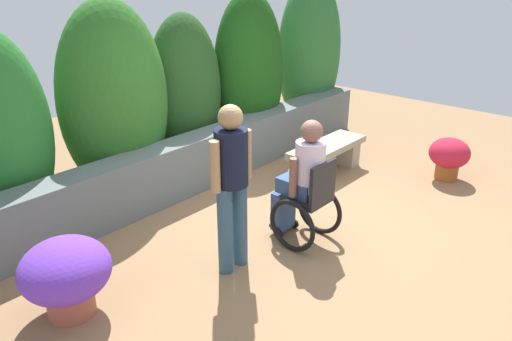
{
  "coord_description": "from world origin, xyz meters",
  "views": [
    {
      "loc": [
        -3.92,
        -2.78,
        2.72
      ],
      "look_at": [
        -0.63,
        0.13,
        0.85
      ],
      "focal_mm": 34.57,
      "sensor_mm": 36.0,
      "label": 1
    }
  ],
  "objects_px": {
    "flower_pot_purple_near": "(66,274)",
    "flower_pot_terracotta_by_wall": "(449,156)",
    "person_standing_companion": "(232,179)",
    "stone_bench": "(327,155)",
    "person_in_wheelchair": "(305,186)"
  },
  "relations": [
    {
      "from": "flower_pot_purple_near",
      "to": "flower_pot_terracotta_by_wall",
      "type": "distance_m",
      "value": 4.96
    },
    {
      "from": "person_standing_companion",
      "to": "stone_bench",
      "type": "bearing_deg",
      "value": 14.61
    },
    {
      "from": "flower_pot_terracotta_by_wall",
      "to": "person_standing_companion",
      "type": "bearing_deg",
      "value": 168.18
    },
    {
      "from": "stone_bench",
      "to": "flower_pot_purple_near",
      "type": "bearing_deg",
      "value": 174.01
    },
    {
      "from": "person_in_wheelchair",
      "to": "person_standing_companion",
      "type": "height_order",
      "value": "person_standing_companion"
    },
    {
      "from": "stone_bench",
      "to": "flower_pot_purple_near",
      "type": "height_order",
      "value": "flower_pot_purple_near"
    },
    {
      "from": "person_in_wheelchair",
      "to": "flower_pot_purple_near",
      "type": "height_order",
      "value": "person_in_wheelchair"
    },
    {
      "from": "person_in_wheelchair",
      "to": "person_standing_companion",
      "type": "relative_size",
      "value": 0.83
    },
    {
      "from": "person_standing_companion",
      "to": "flower_pot_purple_near",
      "type": "bearing_deg",
      "value": 159.63
    },
    {
      "from": "person_standing_companion",
      "to": "person_in_wheelchair",
      "type": "bearing_deg",
      "value": -12.54
    },
    {
      "from": "person_in_wheelchair",
      "to": "person_standing_companion",
      "type": "bearing_deg",
      "value": 175.16
    },
    {
      "from": "stone_bench",
      "to": "flower_pot_terracotta_by_wall",
      "type": "xyz_separation_m",
      "value": [
        0.94,
        -1.31,
        0.05
      ]
    },
    {
      "from": "person_in_wheelchair",
      "to": "flower_pot_purple_near",
      "type": "relative_size",
      "value": 1.81
    },
    {
      "from": "person_in_wheelchair",
      "to": "flower_pot_terracotta_by_wall",
      "type": "relative_size",
      "value": 2.32
    },
    {
      "from": "person_in_wheelchair",
      "to": "person_standing_companion",
      "type": "xyz_separation_m",
      "value": [
        -0.84,
        0.2,
        0.31
      ]
    }
  ]
}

